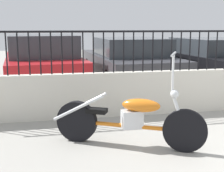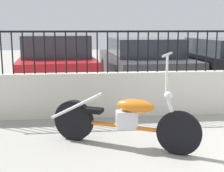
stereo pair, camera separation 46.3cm
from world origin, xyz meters
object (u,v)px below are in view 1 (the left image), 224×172
object	(u,v)px
car_dark_grey	(129,61)
motorcycle_orange	(122,119)
car_red	(43,62)
car_black	(208,61)

from	to	relation	value
car_dark_grey	motorcycle_orange	bearing A→B (deg)	161.95
motorcycle_orange	car_red	distance (m)	4.53
motorcycle_orange	car_dark_grey	xyz separation A→B (m)	(1.25, 4.44, 0.29)
car_red	car_black	xyz separation A→B (m)	(4.53, -0.38, -0.03)
car_black	motorcycle_orange	bearing A→B (deg)	136.45
motorcycle_orange	car_dark_grey	world-z (taller)	car_dark_grey
car_red	car_black	world-z (taller)	car_red
motorcycle_orange	car_dark_grey	size ratio (longest dim) A/B	0.43
car_red	car_dark_grey	distance (m)	2.35
motorcycle_orange	car_red	xyz separation A→B (m)	(-1.10, 4.38, 0.32)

